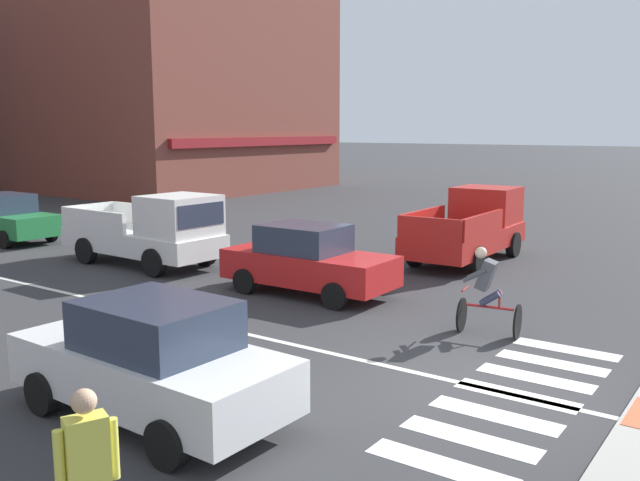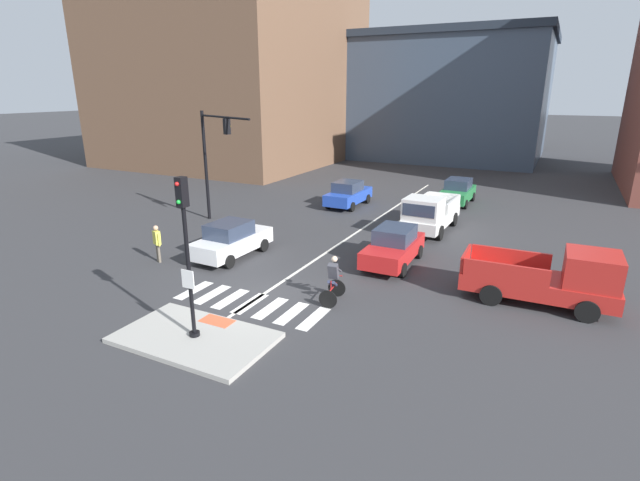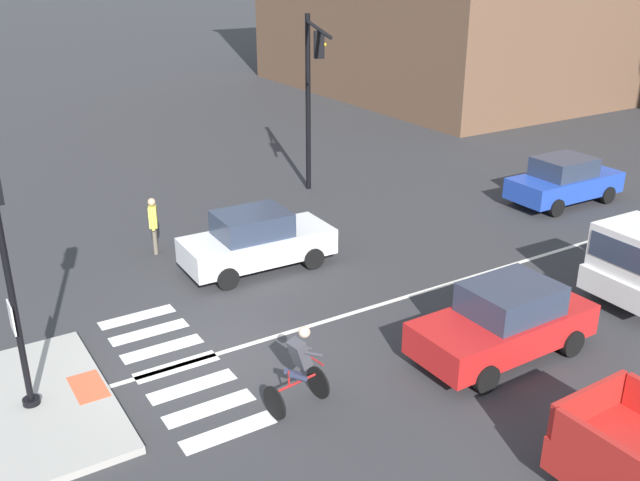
% 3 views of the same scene
% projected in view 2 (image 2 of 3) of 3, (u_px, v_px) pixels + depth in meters
% --- Properties ---
extents(ground_plane, '(300.00, 300.00, 0.00)m').
position_uv_depth(ground_plane, '(261.00, 296.00, 17.41)').
color(ground_plane, '#333335').
extents(traffic_island, '(4.71, 2.82, 0.15)m').
position_uv_depth(traffic_island, '(195.00, 338.00, 14.37)').
color(traffic_island, '#A3A099').
rests_on(traffic_island, ground).
extents(tactile_pad_front, '(1.10, 0.60, 0.01)m').
position_uv_depth(tactile_pad_front, '(217.00, 321.00, 15.24)').
color(tactile_pad_front, '#DB5B38').
rests_on(tactile_pad_front, traffic_island).
extents(signal_pole, '(0.44, 0.38, 4.85)m').
position_uv_depth(signal_pole, '(186.00, 244.00, 13.45)').
color(signal_pole, black).
rests_on(signal_pole, traffic_island).
extents(crosswalk_stripe_a, '(0.44, 1.80, 0.01)m').
position_uv_depth(crosswalk_stripe_a, '(194.00, 290.00, 17.95)').
color(crosswalk_stripe_a, silver).
rests_on(crosswalk_stripe_a, ground).
extents(crosswalk_stripe_b, '(0.44, 1.80, 0.01)m').
position_uv_depth(crosswalk_stripe_b, '(212.00, 294.00, 17.58)').
color(crosswalk_stripe_b, silver).
rests_on(crosswalk_stripe_b, ground).
extents(crosswalk_stripe_c, '(0.44, 1.80, 0.01)m').
position_uv_depth(crosswalk_stripe_c, '(230.00, 299.00, 17.21)').
color(crosswalk_stripe_c, silver).
rests_on(crosswalk_stripe_c, ground).
extents(crosswalk_stripe_d, '(0.44, 1.80, 0.01)m').
position_uv_depth(crosswalk_stripe_d, '(250.00, 303.00, 16.84)').
color(crosswalk_stripe_d, silver).
rests_on(crosswalk_stripe_d, ground).
extents(crosswalk_stripe_e, '(0.44, 1.80, 0.01)m').
position_uv_depth(crosswalk_stripe_e, '(270.00, 308.00, 16.47)').
color(crosswalk_stripe_e, silver).
rests_on(crosswalk_stripe_e, ground).
extents(crosswalk_stripe_f, '(0.44, 1.80, 0.01)m').
position_uv_depth(crosswalk_stripe_f, '(292.00, 313.00, 16.10)').
color(crosswalk_stripe_f, silver).
rests_on(crosswalk_stripe_f, ground).
extents(crosswalk_stripe_g, '(0.44, 1.80, 0.01)m').
position_uv_depth(crosswalk_stripe_g, '(314.00, 318.00, 15.73)').
color(crosswalk_stripe_g, silver).
rests_on(crosswalk_stripe_g, ground).
extents(lane_centre_line, '(0.14, 28.00, 0.01)m').
position_uv_depth(lane_centre_line, '(362.00, 229.00, 25.91)').
color(lane_centre_line, silver).
rests_on(lane_centre_line, ground).
extents(traffic_light_mast, '(4.69, 2.15, 6.16)m').
position_uv_depth(traffic_light_mast, '(213.00, 150.00, 25.95)').
color(traffic_light_mast, black).
rests_on(traffic_light_mast, ground).
extents(building_corner_left, '(21.31, 22.45, 19.69)m').
position_uv_depth(building_corner_left, '(234.00, 63.00, 48.26)').
color(building_corner_left, brown).
rests_on(building_corner_left, ground).
extents(building_far_block, '(20.15, 18.32, 13.00)m').
position_uv_depth(building_far_block, '(451.00, 97.00, 52.83)').
color(building_far_block, '#3D4C60').
rests_on(building_far_block, ground).
extents(car_green_eastbound_distant, '(1.88, 4.12, 1.64)m').
position_uv_depth(car_green_eastbound_distant, '(457.00, 192.00, 31.39)').
color(car_green_eastbound_distant, '#237A3D').
rests_on(car_green_eastbound_distant, ground).
extents(car_red_eastbound_mid, '(1.88, 4.12, 1.64)m').
position_uv_depth(car_red_eastbound_mid, '(394.00, 246.00, 20.43)').
color(car_red_eastbound_mid, red).
rests_on(car_red_eastbound_mid, ground).
extents(car_blue_westbound_distant, '(1.89, 4.12, 1.64)m').
position_uv_depth(car_blue_westbound_distant, '(348.00, 194.00, 30.72)').
color(car_blue_westbound_distant, '#2347B7').
rests_on(car_blue_westbound_distant, ground).
extents(car_white_westbound_near, '(1.93, 4.14, 1.64)m').
position_uv_depth(car_white_westbound_near, '(231.00, 240.00, 21.32)').
color(car_white_westbound_near, white).
rests_on(car_white_westbound_near, ground).
extents(pickup_truck_white_eastbound_far, '(2.17, 5.15, 2.08)m').
position_uv_depth(pickup_truck_white_eastbound_far, '(429.00, 214.00, 24.98)').
color(pickup_truck_white_eastbound_far, white).
rests_on(pickup_truck_white_eastbound_far, ground).
extents(pickup_truck_red_cross_right, '(5.14, 2.14, 2.08)m').
position_uv_depth(pickup_truck_red_cross_right, '(553.00, 279.00, 16.45)').
color(pickup_truck_red_cross_right, red).
rests_on(pickup_truck_red_cross_right, ground).
extents(cyclist, '(0.80, 1.17, 1.68)m').
position_uv_depth(cyclist, '(333.00, 279.00, 16.75)').
color(cyclist, black).
rests_on(cyclist, ground).
extents(pedestrian_at_curb_left, '(0.51, 0.34, 1.67)m').
position_uv_depth(pedestrian_at_curb_left, '(157.00, 241.00, 20.62)').
color(pedestrian_at_curb_left, '#6B6051').
rests_on(pedestrian_at_curb_left, ground).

